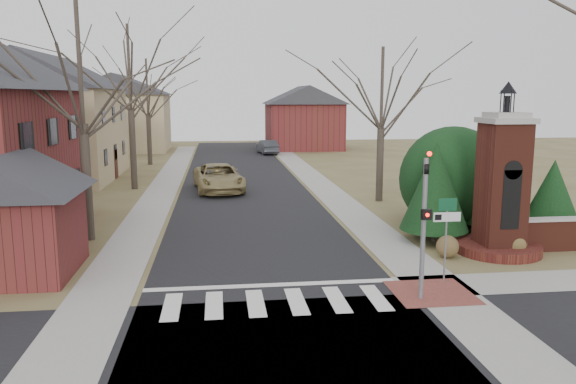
{
  "coord_description": "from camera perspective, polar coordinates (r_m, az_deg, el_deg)",
  "views": [
    {
      "loc": [
        -1.59,
        -14.7,
        5.97
      ],
      "look_at": [
        1.0,
        6.0,
        2.36
      ],
      "focal_mm": 35.0,
      "sensor_mm": 36.0,
      "label": 1
    }
  ],
  "objects": [
    {
      "name": "house_distant_right",
      "position": [
        63.46,
        1.58,
        7.71
      ],
      "size": [
        8.8,
        8.8,
        7.3
      ],
      "color": "maroon",
      "rests_on": "ground"
    },
    {
      "name": "house_stucco_left",
      "position": [
        43.38,
        -23.25,
        7.21
      ],
      "size": [
        9.8,
        12.8,
        9.28
      ],
      "color": "tan",
      "rests_on": "ground"
    },
    {
      "name": "dry_shrub_left",
      "position": [
        21.76,
        15.89,
        -5.35
      ],
      "size": [
        0.84,
        0.84,
        0.84
      ],
      "primitive_type": "sphere",
      "color": "brown",
      "rests_on": "ground"
    },
    {
      "name": "evergreen_mass",
      "position": [
        26.65,
        16.37,
        1.71
      ],
      "size": [
        4.8,
        4.8,
        4.8
      ],
      "primitive_type": "sphere",
      "color": "black",
      "rests_on": "ground"
    },
    {
      "name": "traffic_signal_pole",
      "position": [
        16.71,
        13.69,
        -2.16
      ],
      "size": [
        0.28,
        0.41,
        4.5
      ],
      "color": "slate",
      "rests_on": "ground"
    },
    {
      "name": "sidewalk_right_main",
      "position": [
        37.79,
        3.32,
        0.72
      ],
      "size": [
        2.0,
        60.0,
        0.02
      ],
      "primitive_type": "cube",
      "color": "gray",
      "rests_on": "ground"
    },
    {
      "name": "brick_gate_monument",
      "position": [
        22.68,
        20.84,
        -0.5
      ],
      "size": [
        3.2,
        3.2,
        6.47
      ],
      "color": "#5F271B",
      "rests_on": "ground"
    },
    {
      "name": "evergreen_far",
      "position": [
        26.36,
        25.31,
        -0.03
      ],
      "size": [
        2.4,
        2.4,
        3.3
      ],
      "color": "#473D33",
      "rests_on": "ground"
    },
    {
      "name": "sign_post",
      "position": [
        18.61,
        15.8,
        -3.05
      ],
      "size": [
        0.9,
        0.07,
        2.75
      ],
      "color": "slate",
      "rests_on": "ground"
    },
    {
      "name": "garage_left",
      "position": [
        20.74,
        -26.5,
        -1.61
      ],
      "size": [
        4.8,
        4.8,
        4.29
      ],
      "color": "maroon",
      "rests_on": "ground"
    },
    {
      "name": "pickup_truck",
      "position": [
        35.54,
        -7.06,
        1.45
      ],
      "size": [
        3.45,
        6.35,
        1.69
      ],
      "primitive_type": "imported",
      "rotation": [
        0.0,
        0.0,
        0.11
      ],
      "color": "#968452",
      "rests_on": "ground"
    },
    {
      "name": "curb_apron",
      "position": [
        17.97,
        14.38,
        -9.88
      ],
      "size": [
        2.4,
        2.4,
        0.02
      ],
      "primitive_type": "cube",
      "color": "brown",
      "rests_on": "ground"
    },
    {
      "name": "dry_shrub_right",
      "position": [
        22.91,
        22.03,
        -4.87
      ],
      "size": [
        0.9,
        0.9,
        0.9
      ],
      "primitive_type": "sphere",
      "color": "brown",
      "rests_on": "ground"
    },
    {
      "name": "cross_street",
      "position": [
        13.23,
        0.58,
        -17.01
      ],
      "size": [
        120.0,
        8.0,
        0.01
      ],
      "primitive_type": "cube",
      "color": "black",
      "rests_on": "ground"
    },
    {
      "name": "evergreen_mid",
      "position": [
        26.11,
        20.54,
        1.76
      ],
      "size": [
        3.4,
        3.4,
        4.7
      ],
      "color": "#473D33",
      "rests_on": "ground"
    },
    {
      "name": "ground",
      "position": [
        15.94,
        -0.9,
        -12.19
      ],
      "size": [
        120.0,
        120.0,
        0.0
      ],
      "primitive_type": "plane",
      "color": "brown",
      "rests_on": "ground"
    },
    {
      "name": "evergreen_near",
      "position": [
        23.7,
        14.75,
        0.57
      ],
      "size": [
        2.8,
        2.8,
        4.1
      ],
      "color": "#473D33",
      "rests_on": "ground"
    },
    {
      "name": "sidewalk_left",
      "position": [
        37.35,
        -12.57,
        0.39
      ],
      "size": [
        2.0,
        60.0,
        0.02
      ],
      "primitive_type": "cube",
      "color": "gray",
      "rests_on": "ground"
    },
    {
      "name": "distant_car",
      "position": [
        57.88,
        -2.15,
        4.61
      ],
      "size": [
        2.17,
        4.59,
        1.45
      ],
      "primitive_type": "imported",
      "rotation": [
        0.0,
        0.0,
        3.29
      ],
      "color": "#393B41",
      "rests_on": "ground"
    },
    {
      "name": "crosswalk_zone",
      "position": [
        16.68,
        -1.2,
        -11.14
      ],
      "size": [
        8.0,
        2.2,
        0.02
      ],
      "primitive_type": "cube",
      "color": "silver",
      "rests_on": "ground"
    },
    {
      "name": "stop_bar",
      "position": [
        18.08,
        -1.7,
        -9.45
      ],
      "size": [
        8.0,
        0.35,
        0.02
      ],
      "primitive_type": "cube",
      "color": "silver",
      "rests_on": "ground"
    },
    {
      "name": "main_street",
      "position": [
        37.21,
        -4.58,
        0.56
      ],
      "size": [
        8.0,
        70.0,
        0.01
      ],
      "primitive_type": "cube",
      "color": "black",
      "rests_on": "ground"
    },
    {
      "name": "bare_tree_1",
      "position": [
        37.15,
        -15.88,
        12.63
      ],
      "size": [
        8.4,
        8.4,
        11.64
      ],
      "color": "#473D33",
      "rests_on": "ground"
    },
    {
      "name": "bare_tree_3",
      "position": [
        32.02,
        9.55,
        10.97
      ],
      "size": [
        7.0,
        7.0,
        9.7
      ],
      "color": "#473D33",
      "rests_on": "ground"
    },
    {
      "name": "bare_tree_2",
      "position": [
        50.06,
        -14.15,
        10.73
      ],
      "size": [
        7.35,
        7.35,
        10.19
      ],
      "color": "#473D33",
      "rests_on": "ground"
    },
    {
      "name": "house_distant_left",
      "position": [
        63.58,
        -16.71,
        7.86
      ],
      "size": [
        10.8,
        8.8,
        8.53
      ],
      "color": "tan",
      "rests_on": "ground"
    },
    {
      "name": "bare_tree_0",
      "position": [
        24.37,
        -20.5,
        13.27
      ],
      "size": [
        8.05,
        8.05,
        11.15
      ],
      "color": "#473D33",
      "rests_on": "ground"
    }
  ]
}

